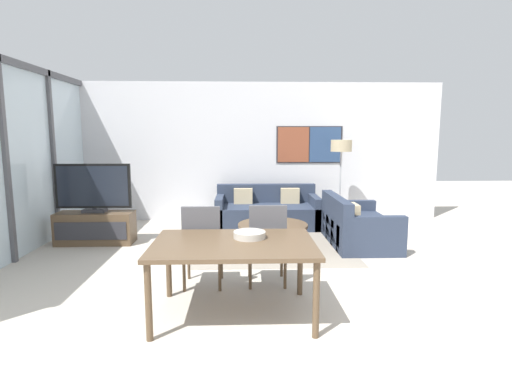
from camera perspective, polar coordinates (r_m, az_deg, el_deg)
ground_plane at (r=3.27m, az=1.84°, el=-24.38°), size 24.00×24.00×0.00m
wall_back at (r=8.22m, az=-0.51°, el=5.76°), size 7.79×0.09×2.80m
window_wall_left at (r=6.34m, az=-32.43°, el=4.90°), size 0.07×5.46×2.80m
area_rug at (r=6.37m, az=2.40°, el=-7.76°), size 2.41×2.12×0.01m
tv_console at (r=6.99m, az=-21.95°, el=-4.78°), size 1.21×0.44×0.52m
television at (r=6.88m, az=-22.24°, el=0.50°), size 1.20×0.20×0.78m
sofa_main at (r=7.70m, az=1.58°, el=-2.94°), size 1.94×0.94×0.78m
sofa_side at (r=6.64m, az=13.92°, el=-5.02°), size 0.94×1.51×0.78m
coffee_table at (r=6.30m, az=2.41°, el=-5.38°), size 1.10×1.10×0.37m
dining_table at (r=3.88m, az=-3.21°, el=-8.13°), size 1.56×1.07×0.73m
dining_chair_left at (r=4.64m, az=-7.67°, el=-7.27°), size 0.46×0.46×0.97m
dining_chair_centre at (r=4.66m, az=1.61°, el=-7.11°), size 0.46×0.46×0.97m
fruit_bowl at (r=4.00m, az=-0.93°, el=-6.05°), size 0.32×0.32×0.07m
floor_lamp at (r=7.80m, az=12.07°, el=5.72°), size 0.40×0.40×1.66m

